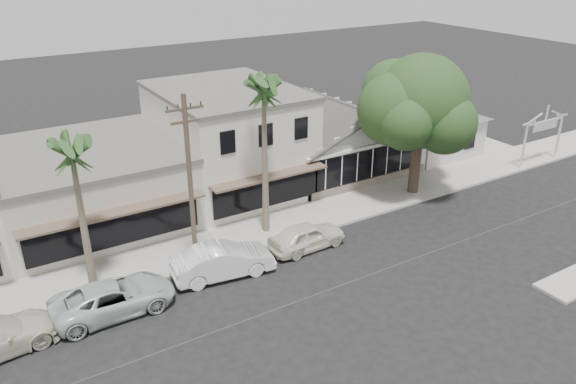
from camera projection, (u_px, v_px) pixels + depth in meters
ground at (400, 264)px, 28.83m from camera, size 140.00×140.00×0.00m
sidewalk_north at (202, 248)px, 30.19m from camera, size 90.00×3.50×0.15m
corner_shop at (336, 134)px, 39.84m from camera, size 10.40×8.60×5.10m
side_cottage at (429, 134)px, 43.48m from camera, size 6.00×6.00×3.00m
arch_sign at (545, 123)px, 40.49m from camera, size 4.12×0.12×3.95m
row_building_near at (228, 141)px, 36.53m from camera, size 8.00×10.00×6.50m
row_building_midnear at (90, 187)px, 32.68m from camera, size 10.00×10.00×4.20m
utility_pole at (190, 181)px, 26.58m from camera, size 1.80×0.24×9.00m
car_0 at (307, 236)px, 30.02m from camera, size 4.38×1.87×1.47m
car_1 at (223, 261)px, 27.52m from camera, size 5.23×2.41×1.66m
car_2 at (113, 298)px, 24.82m from camera, size 5.40×2.49×1.50m
shade_tree at (417, 104)px, 34.65m from camera, size 8.20×7.42×9.10m
palm_east at (264, 92)px, 28.65m from camera, size 2.87×2.87×9.47m
palm_mid at (71, 152)px, 23.85m from camera, size 3.35×3.35×8.16m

